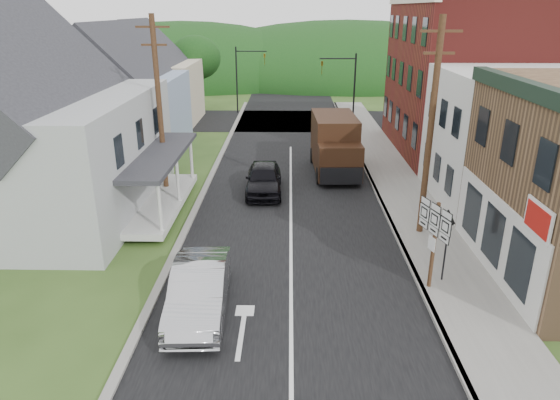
# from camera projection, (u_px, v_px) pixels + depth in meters

# --- Properties ---
(ground) EXTENTS (120.00, 120.00, 0.00)m
(ground) POSITION_uv_depth(u_px,v_px,m) (291.00, 272.00, 18.59)
(ground) COLOR #2D4719
(ground) RESTS_ON ground
(road) EXTENTS (9.00, 90.00, 0.02)m
(road) POSITION_uv_depth(u_px,v_px,m) (291.00, 184.00, 27.92)
(road) COLOR black
(road) RESTS_ON ground
(cross_road) EXTENTS (60.00, 9.00, 0.02)m
(cross_road) POSITION_uv_depth(u_px,v_px,m) (291.00, 121.00, 43.79)
(cross_road) COLOR black
(cross_road) RESTS_ON ground
(sidewalk_right) EXTENTS (2.80, 55.00, 0.15)m
(sidewalk_right) POSITION_uv_depth(u_px,v_px,m) (404.00, 196.00, 25.92)
(sidewalk_right) COLOR slate
(sidewalk_right) RESTS_ON ground
(curb_right) EXTENTS (0.20, 55.00, 0.15)m
(curb_right) POSITION_uv_depth(u_px,v_px,m) (378.00, 196.00, 25.95)
(curb_right) COLOR slate
(curb_right) RESTS_ON ground
(curb_left) EXTENTS (0.30, 55.00, 0.12)m
(curb_left) POSITION_uv_depth(u_px,v_px,m) (202.00, 195.00, 26.12)
(curb_left) COLOR slate
(curb_left) RESTS_ON ground
(storefront_white) EXTENTS (8.00, 7.00, 6.50)m
(storefront_white) POSITION_uv_depth(u_px,v_px,m) (524.00, 139.00, 24.22)
(storefront_white) COLOR silver
(storefront_white) RESTS_ON ground
(storefront_red) EXTENTS (8.00, 12.00, 10.00)m
(storefront_red) POSITION_uv_depth(u_px,v_px,m) (465.00, 78.00, 32.46)
(storefront_red) COLOR maroon
(storefront_red) RESTS_ON ground
(house_gray) EXTENTS (10.20, 12.24, 8.35)m
(house_gray) POSITION_uv_depth(u_px,v_px,m) (30.00, 124.00, 22.89)
(house_gray) COLOR #A5A8AB
(house_gray) RESTS_ON ground
(house_blue) EXTENTS (7.14, 8.16, 7.28)m
(house_blue) POSITION_uv_depth(u_px,v_px,m) (127.00, 97.00, 33.33)
(house_blue) COLOR #8697B7
(house_blue) RESTS_ON ground
(house_cream) EXTENTS (7.14, 8.16, 7.28)m
(house_cream) POSITION_uv_depth(u_px,v_px,m) (154.00, 79.00, 41.74)
(house_cream) COLOR #C0B195
(house_cream) RESTS_ON ground
(utility_pole_right) EXTENTS (1.60, 0.26, 9.00)m
(utility_pole_right) POSITION_uv_depth(u_px,v_px,m) (431.00, 129.00, 20.09)
(utility_pole_right) COLOR #472D19
(utility_pole_right) RESTS_ON ground
(utility_pole_left) EXTENTS (1.60, 0.26, 9.00)m
(utility_pole_left) POSITION_uv_depth(u_px,v_px,m) (159.00, 107.00, 24.50)
(utility_pole_left) COLOR #472D19
(utility_pole_left) RESTS_ON ground
(traffic_signal_right) EXTENTS (2.87, 0.20, 6.00)m
(traffic_signal_right) POSITION_uv_depth(u_px,v_px,m) (346.00, 83.00, 39.10)
(traffic_signal_right) COLOR black
(traffic_signal_right) RESTS_ON ground
(traffic_signal_left) EXTENTS (2.87, 0.20, 6.00)m
(traffic_signal_left) POSITION_uv_depth(u_px,v_px,m) (244.00, 72.00, 45.79)
(traffic_signal_left) COLOR black
(traffic_signal_left) RESTS_ON ground
(tree_left_c) EXTENTS (5.80, 5.80, 8.41)m
(tree_left_c) POSITION_uv_depth(u_px,v_px,m) (25.00, 58.00, 35.47)
(tree_left_c) COLOR #382616
(tree_left_c) RESTS_ON ground
(tree_left_d) EXTENTS (4.80, 4.80, 6.94)m
(tree_left_d) POSITION_uv_depth(u_px,v_px,m) (195.00, 58.00, 46.87)
(tree_left_d) COLOR #382616
(tree_left_d) RESTS_ON ground
(forested_ridge) EXTENTS (90.00, 30.00, 16.00)m
(forested_ridge) POSITION_uv_depth(u_px,v_px,m) (290.00, 79.00, 69.93)
(forested_ridge) COLOR #0F330F
(forested_ridge) RESTS_ON ground
(silver_sedan) EXTENTS (1.94, 4.95, 1.60)m
(silver_sedan) POSITION_uv_depth(u_px,v_px,m) (199.00, 290.00, 15.87)
(silver_sedan) COLOR #AAAAAF
(silver_sedan) RESTS_ON ground
(dark_sedan) EXTENTS (1.96, 4.64, 1.57)m
(dark_sedan) POSITION_uv_depth(u_px,v_px,m) (264.00, 179.00, 26.34)
(dark_sedan) COLOR black
(dark_sedan) RESTS_ON ground
(delivery_van) EXTENTS (2.68, 6.07, 3.34)m
(delivery_van) POSITION_uv_depth(u_px,v_px,m) (335.00, 145.00, 29.31)
(delivery_van) COLOR black
(delivery_van) RESTS_ON ground
(route_sign_cluster) EXTENTS (0.58, 1.73, 3.13)m
(route_sign_cluster) POSITION_uv_depth(u_px,v_px,m) (434.00, 233.00, 16.63)
(route_sign_cluster) COLOR #472D19
(route_sign_cluster) RESTS_ON sidewalk_right
(warning_sign) EXTENTS (0.33, 0.68, 2.70)m
(warning_sign) POSITION_uv_depth(u_px,v_px,m) (447.00, 236.00, 17.18)
(warning_sign) COLOR black
(warning_sign) RESTS_ON sidewalk_right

